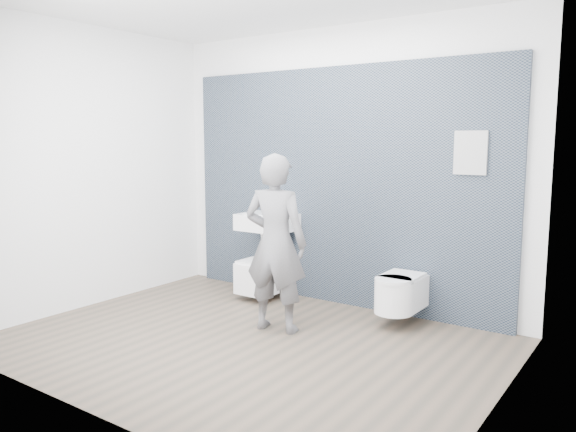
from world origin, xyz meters
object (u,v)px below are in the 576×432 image
Objects in this scene: toilet_rounded at (399,293)px; washbasin at (267,222)px; visitor at (276,243)px; toilet_square at (264,273)px.

washbasin is at bearing 177.09° from toilet_rounded.
washbasin is 0.37× the size of visitor.
toilet_square is 1.55m from toilet_rounded.
washbasin is 1.08m from visitor.
visitor is at bearing -47.10° from toilet_square.
visitor is (0.71, -0.76, 0.52)m from toilet_square.
washbasin is at bearing -60.60° from visitor.
visitor is (-0.84, -0.74, 0.48)m from toilet_rounded.
toilet_square is at bearing -58.61° from visitor.
washbasin is at bearing 90.00° from toilet_square.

